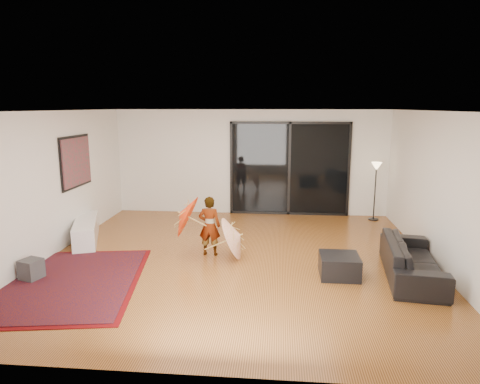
# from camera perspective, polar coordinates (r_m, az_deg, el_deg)

# --- Properties ---
(floor) EXTENTS (7.00, 7.00, 0.00)m
(floor) POSITION_cam_1_polar(r_m,az_deg,el_deg) (8.00, -0.35, -8.95)
(floor) COLOR #AA672E
(floor) RESTS_ON ground
(ceiling) EXTENTS (7.00, 7.00, 0.00)m
(ceiling) POSITION_cam_1_polar(r_m,az_deg,el_deg) (7.50, -0.37, 10.77)
(ceiling) COLOR white
(ceiling) RESTS_ON wall_back
(wall_back) EXTENTS (7.00, 0.00, 7.00)m
(wall_back) POSITION_cam_1_polar(r_m,az_deg,el_deg) (11.09, 1.42, 3.96)
(wall_back) COLOR silver
(wall_back) RESTS_ON floor
(wall_front) EXTENTS (7.00, 0.00, 7.00)m
(wall_front) POSITION_cam_1_polar(r_m,az_deg,el_deg) (4.28, -5.02, -8.19)
(wall_front) COLOR silver
(wall_front) RESTS_ON floor
(wall_left) EXTENTS (0.00, 7.00, 7.00)m
(wall_left) POSITION_cam_1_polar(r_m,az_deg,el_deg) (8.71, -23.95, 0.93)
(wall_left) COLOR silver
(wall_left) RESTS_ON floor
(wall_right) EXTENTS (0.00, 7.00, 7.00)m
(wall_right) POSITION_cam_1_polar(r_m,az_deg,el_deg) (8.09, 25.14, 0.10)
(wall_right) COLOR silver
(wall_right) RESTS_ON floor
(sliding_door) EXTENTS (3.06, 0.07, 2.40)m
(sliding_door) POSITION_cam_1_polar(r_m,az_deg,el_deg) (11.05, 6.59, 3.09)
(sliding_door) COLOR black
(sliding_door) RESTS_ON wall_back
(painting) EXTENTS (0.04, 1.28, 1.08)m
(painting) POSITION_cam_1_polar(r_m,az_deg,el_deg) (9.52, -21.00, 3.81)
(painting) COLOR black
(painting) RESTS_ON wall_left
(media_console) EXTENTS (1.00, 1.72, 0.47)m
(media_console) POSITION_cam_1_polar(r_m,az_deg,el_deg) (9.50, -19.83, -4.86)
(media_console) COLOR white
(media_console) RESTS_ON floor
(speaker) EXTENTS (0.38, 0.38, 0.34)m
(speaker) POSITION_cam_1_polar(r_m,az_deg,el_deg) (7.84, -26.07, -9.27)
(speaker) COLOR #424244
(speaker) RESTS_ON floor
(persian_rug) EXTENTS (2.57, 3.27, 0.02)m
(persian_rug) POSITION_cam_1_polar(r_m,az_deg,el_deg) (7.51, -21.63, -11.12)
(persian_rug) COLOR #59070A
(persian_rug) RESTS_ON floor
(sofa) EXTENTS (1.06, 2.16, 0.61)m
(sofa) POSITION_cam_1_polar(r_m,az_deg,el_deg) (7.67, 21.96, -8.32)
(sofa) COLOR black
(sofa) RESTS_ON floor
(ottoman) EXTENTS (0.64, 0.64, 0.36)m
(ottoman) POSITION_cam_1_polar(r_m,az_deg,el_deg) (7.37, 13.10, -9.56)
(ottoman) COLOR black
(ottoman) RESTS_ON floor
(floor_lamp) EXTENTS (0.25, 0.25, 1.44)m
(floor_lamp) POSITION_cam_1_polar(r_m,az_deg,el_deg) (10.95, 17.68, 2.22)
(floor_lamp) COLOR black
(floor_lamp) RESTS_ON floor
(child) EXTENTS (0.43, 0.29, 1.13)m
(child) POSITION_cam_1_polar(r_m,az_deg,el_deg) (8.09, -4.08, -4.53)
(child) COLOR #999999
(child) RESTS_ON floor
(parasol_orange) EXTENTS (0.52, 0.83, 0.87)m
(parasol_orange) POSITION_cam_1_polar(r_m,az_deg,el_deg) (8.11, -8.00, -3.36)
(parasol_orange) COLOR #F73A0D
(parasol_orange) RESTS_ON child
(parasol_white) EXTENTS (0.51, 0.82, 0.91)m
(parasol_white) POSITION_cam_1_polar(r_m,az_deg,el_deg) (7.89, 0.07, -5.38)
(parasol_white) COLOR silver
(parasol_white) RESTS_ON floor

